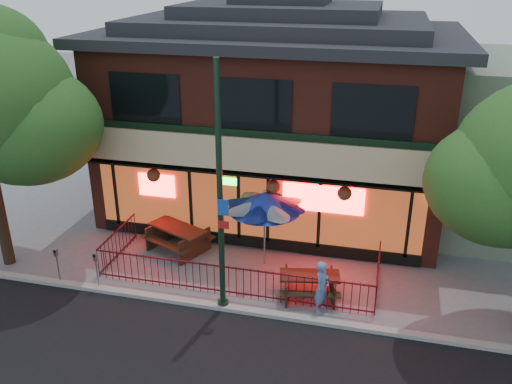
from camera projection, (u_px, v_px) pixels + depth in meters
ground at (227, 299)px, 15.77m from camera, size 80.00×80.00×0.00m
curb at (222, 307)px, 15.30m from camera, size 80.00×0.25×0.12m
restaurant_building at (279, 102)px, 20.49m from camera, size 12.96×9.49×8.05m
patio_fence at (232, 271)px, 15.97m from camera, size 8.44×2.62×1.00m
street_light at (220, 207)px, 14.17m from camera, size 0.43×0.32×7.00m
picnic_table_left at (178, 235)px, 18.22m from camera, size 2.48×2.25×0.87m
picnic_table_right at (309, 282)px, 15.70m from camera, size 1.95×1.63×0.74m
patio_umbrella at (265, 201)px, 16.73m from camera, size 2.28×2.28×2.61m
pedestrian at (322, 287)px, 14.95m from camera, size 0.53×0.65×1.55m
parking_meter_near at (96, 265)px, 15.94m from camera, size 0.12×0.11×1.22m
parking_meter_far at (57, 260)px, 16.24m from camera, size 0.11×0.10×1.18m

